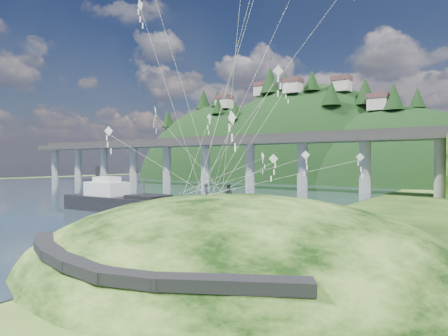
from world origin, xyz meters
The scene contains 10 objects.
ground centered at (0.00, 0.00, 0.00)m, with size 320.00×320.00×0.00m, color black.
water centered at (-72.00, 30.00, 0.01)m, with size 240.00×240.00×0.00m, color #32475B.
grass_hill centered at (8.00, 2.00, -1.50)m, with size 36.00×32.00×13.00m.
footpath centered at (7.46, -9.74, 2.08)m, with size 22.29×5.84×0.83m.
bridge centered at (-26.46, 70.07, 9.70)m, with size 160.00×11.00×15.00m.
far_ridge centered at (-43.58, 122.17, -7.44)m, with size 153.00×70.00×94.50m.
work_barge centered at (-22.81, 16.09, 1.70)m, with size 19.55×5.73×6.80m.
wooden_dock centered at (-4.47, 8.16, 0.43)m, with size 13.64×6.70×0.98m.
kite_flyers centered at (6.07, 2.33, 5.81)m, with size 1.58×2.73×1.88m.
kite_swarm centered at (7.83, 2.82, 15.85)m, with size 19.38×16.25×21.00m.
Camera 1 is at (24.97, -24.02, 7.64)m, focal length 32.00 mm.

